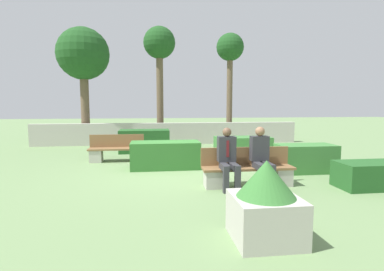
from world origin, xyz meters
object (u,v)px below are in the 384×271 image
at_px(person_seated_woman, 261,155).
at_px(tree_center_right, 230,53).
at_px(bench_left_side, 117,152).
at_px(bench_front, 247,171).
at_px(person_seated_man, 228,156).
at_px(tree_leftmost, 83,56).
at_px(planter_corner_left, 266,202).
at_px(tree_center_left, 159,49).

bearing_deg(person_seated_woman, tree_center_right, 80.32).
xyz_separation_m(bench_left_side, tree_center_right, (4.84, 4.84, 3.89)).
height_order(bench_front, bench_left_side, same).
relative_size(bench_left_side, person_seated_woman, 1.29).
relative_size(bench_front, person_seated_man, 1.56).
distance_m(person_seated_woman, tree_center_right, 9.02).
height_order(person_seated_man, tree_leftmost, tree_leftmost).
distance_m(bench_left_side, planter_corner_left, 6.37).
distance_m(bench_left_side, person_seated_woman, 4.83).
bearing_deg(tree_center_right, person_seated_man, -104.55).
bearing_deg(person_seated_man, planter_corner_left, -92.55).
bearing_deg(person_seated_woman, person_seated_man, -179.83).
xyz_separation_m(bench_left_side, planter_corner_left, (2.60, -5.81, 0.20)).
xyz_separation_m(tree_center_left, tree_center_right, (3.36, 0.09, -0.11)).
distance_m(bench_front, planter_corner_left, 2.66).
bearing_deg(tree_center_right, planter_corner_left, -101.87).
xyz_separation_m(bench_left_side, tree_center_left, (1.47, 4.75, 3.99)).
distance_m(bench_front, person_seated_woman, 0.48).
xyz_separation_m(bench_left_side, person_seated_woman, (3.44, -3.37, 0.40)).
bearing_deg(tree_center_left, bench_front, -77.89).
xyz_separation_m(person_seated_woman, tree_leftmost, (-5.26, 7.64, 3.16)).
distance_m(planter_corner_left, tree_leftmost, 11.51).
relative_size(bench_front, planter_corner_left, 1.88).
bearing_deg(bench_left_side, person_seated_woman, -37.43).
bearing_deg(tree_center_left, bench_left_side, -107.23).
bearing_deg(bench_front, person_seated_woman, -29.33).
bearing_deg(tree_leftmost, bench_front, -56.24).
distance_m(person_seated_man, planter_corner_left, 2.45).
height_order(tree_leftmost, tree_center_right, tree_center_right).
bearing_deg(person_seated_man, tree_leftmost, 120.67).
distance_m(person_seated_woman, planter_corner_left, 2.59).
bearing_deg(tree_center_left, tree_center_right, 1.47).
bearing_deg(person_seated_woman, tree_center_left, 103.59).
bearing_deg(person_seated_man, person_seated_woman, 0.17).
height_order(planter_corner_left, tree_center_right, tree_center_right).
relative_size(bench_front, tree_center_right, 0.39).
bearing_deg(bench_left_side, tree_center_left, 79.75).
xyz_separation_m(bench_left_side, person_seated_man, (2.71, -3.37, 0.39)).
distance_m(bench_left_side, tree_center_left, 6.38).
xyz_separation_m(bench_front, bench_left_side, (-3.19, 3.23, -0.01)).
bearing_deg(bench_left_side, person_seated_man, -44.25).
bearing_deg(tree_center_right, person_seated_woman, -99.68).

